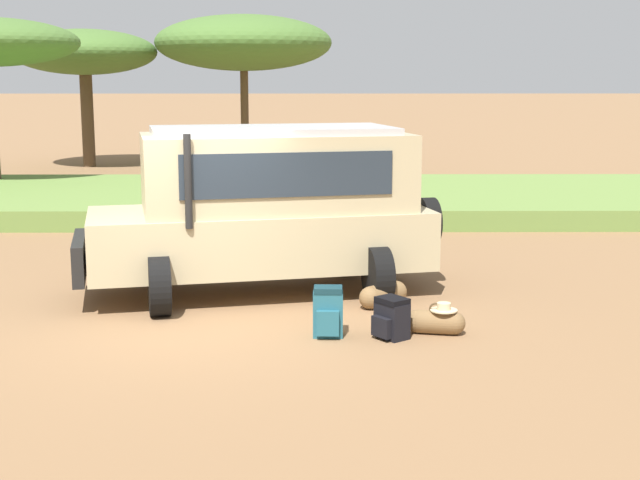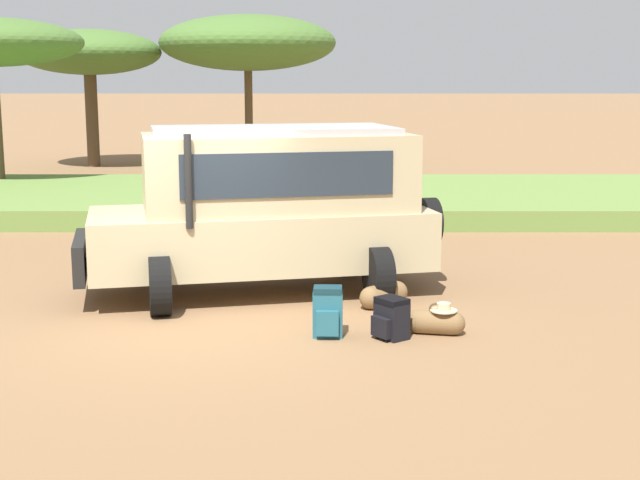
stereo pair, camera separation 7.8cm
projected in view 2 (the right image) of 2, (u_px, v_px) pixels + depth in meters
ground_plane at (194, 323)px, 11.54m from camera, size 320.00×320.00×0.00m
grass_bank at (253, 199)px, 21.69m from camera, size 120.00×7.00×0.44m
safari_vehicle at (268, 206)px, 12.99m from camera, size 5.48×3.39×2.44m
backpack_beside_front_wheel at (327, 313)px, 10.90m from camera, size 0.37×0.38×0.63m
backpack_cluster_center at (391, 319)px, 10.84m from camera, size 0.48×0.48×0.51m
duffel_bag_low_black_case at (435, 322)px, 11.04m from camera, size 0.74×0.38×0.40m
duffel_bag_soft_canvas at (384, 295)px, 12.39m from camera, size 0.70×0.66×0.42m
acacia_tree_left_mid at (89, 53)px, 31.03m from camera, size 5.01×5.27×4.78m
acacia_tree_centre_back at (247, 43)px, 30.98m from camera, size 6.15×6.32×5.27m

